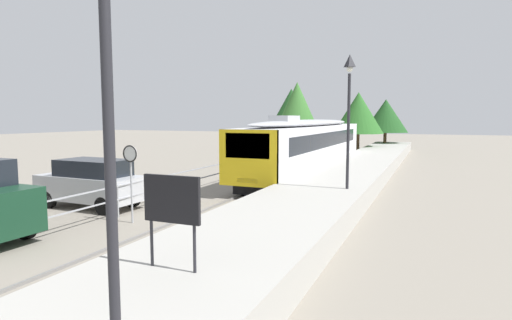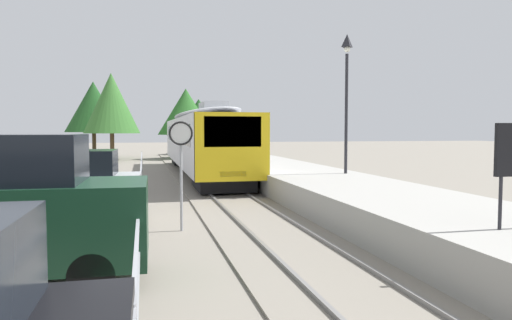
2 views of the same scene
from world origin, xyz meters
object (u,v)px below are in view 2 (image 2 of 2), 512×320
object	(u,v)px
commuter_train	(201,138)
parked_suv_silver	(54,187)
speed_limit_sign	(181,148)
platform_lamp_mid_platform	(347,77)

from	to	relation	value
commuter_train	parked_suv_silver	xyz separation A→B (m)	(-5.55, -13.61, -1.09)
commuter_train	speed_limit_sign	distance (m)	15.23
platform_lamp_mid_platform	parked_suv_silver	size ratio (longest dim) A/B	1.15
commuter_train	parked_suv_silver	distance (m)	14.74
commuter_train	speed_limit_sign	size ratio (longest dim) A/B	7.21
speed_limit_sign	parked_suv_silver	distance (m)	3.73
commuter_train	platform_lamp_mid_platform	world-z (taller)	platform_lamp_mid_platform
commuter_train	platform_lamp_mid_platform	xyz separation A→B (m)	(4.44, -10.02, 2.47)
platform_lamp_mid_platform	speed_limit_sign	size ratio (longest dim) A/B	1.91
speed_limit_sign	parked_suv_silver	bearing A→B (deg)	156.07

